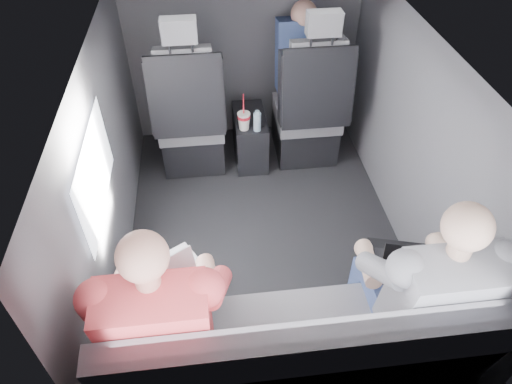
{
  "coord_description": "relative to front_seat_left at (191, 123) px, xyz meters",
  "views": [
    {
      "loc": [
        -0.3,
        -2.08,
        2.33
      ],
      "look_at": [
        -0.06,
        -0.05,
        0.46
      ],
      "focal_mm": 32.0,
      "sensor_mm": 36.0,
      "label": 1
    }
  ],
  "objects": [
    {
      "name": "floor",
      "position": [
        0.45,
        -0.84,
        -0.4
      ],
      "size": [
        2.6,
        2.6,
        0.0
      ],
      "primitive_type": "plane",
      "color": "black",
      "rests_on": "ground"
    },
    {
      "name": "ceiling",
      "position": [
        0.45,
        -0.84,
        0.95
      ],
      "size": [
        2.6,
        2.6,
        0.0
      ],
      "primitive_type": "plane",
      "rotation": [
        3.14,
        0.0,
        0.0
      ],
      "color": "#B2B2AD",
      "rests_on": "panel_back"
    },
    {
      "name": "panel_left",
      "position": [
        -0.45,
        -0.84,
        0.27
      ],
      "size": [
        0.02,
        2.6,
        1.35
      ],
      "primitive_type": "cube",
      "color": "#56565B",
      "rests_on": "floor"
    },
    {
      "name": "panel_right",
      "position": [
        1.35,
        -0.84,
        0.27
      ],
      "size": [
        0.02,
        2.6,
        1.35
      ],
      "primitive_type": "cube",
      "color": "#56565B",
      "rests_on": "floor"
    },
    {
      "name": "panel_front",
      "position": [
        0.45,
        0.46,
        0.27
      ],
      "size": [
        1.8,
        0.02,
        1.35
      ],
      "primitive_type": "cube",
      "color": "#56565B",
      "rests_on": "floor"
    },
    {
      "name": "panel_back",
      "position": [
        0.45,
        -2.14,
        0.27
      ],
      "size": [
        1.8,
        0.02,
        1.35
      ],
      "primitive_type": "cube",
      "color": "#56565B",
      "rests_on": "floor"
    },
    {
      "name": "side_window",
      "position": [
        -0.43,
        -1.14,
        0.5
      ],
      "size": [
        0.02,
        0.75,
        0.42
      ],
      "primitive_type": "cube",
      "color": "white",
      "rests_on": "panel_left"
    },
    {
      "name": "seatbelt",
      "position": [
        0.9,
        -0.17,
        0.4
      ],
      "size": [
        0.35,
        0.11,
        0.59
      ],
      "primitive_type": "cube",
      "rotation": [
        -0.14,
        0.49,
        0.0
      ],
      "color": "black",
      "rests_on": "front_seat_right"
    },
    {
      "name": "front_seat_left",
      "position": [
        0.0,
        0.0,
        0.0
      ],
      "size": [
        0.52,
        0.58,
        1.26
      ],
      "color": "black",
      "rests_on": "floor"
    },
    {
      "name": "front_seat_right",
      "position": [
        0.9,
        0.0,
        0.0
      ],
      "size": [
        0.52,
        0.58,
        1.26
      ],
      "color": "black",
      "rests_on": "floor"
    },
    {
      "name": "center_console",
      "position": [
        0.45,
        0.04,
        -0.2
      ],
      "size": [
        0.24,
        0.48,
        0.41
      ],
      "color": "black",
      "rests_on": "floor"
    },
    {
      "name": "rear_bench",
      "position": [
        0.45,
        -1.9,
        -0.09
      ],
      "size": [
        1.6,
        0.57,
        0.92
      ],
      "color": "slate",
      "rests_on": "floor"
    },
    {
      "name": "soda_cup",
      "position": [
        0.39,
        -0.12,
        0.07
      ],
      "size": [
        0.1,
        0.1,
        0.29
      ],
      "color": "white",
      "rests_on": "center_console"
    },
    {
      "name": "water_bottle",
      "position": [
        0.48,
        -0.15,
        0.07
      ],
      "size": [
        0.06,
        0.06,
        0.16
      ],
      "color": "#B1D5F0",
      "rests_on": "center_console"
    },
    {
      "name": "laptop_white",
      "position": [
        -0.11,
        -1.6,
        0.23
      ],
      "size": [
        0.4,
        0.44,
        0.24
      ],
      "color": "silver",
      "rests_on": "passenger_rear_left"
    },
    {
      "name": "laptop_black",
      "position": [
        1.02,
        -1.65,
        0.23
      ],
      "size": [
        0.38,
        0.37,
        0.24
      ],
      "color": "black",
      "rests_on": "passenger_rear_right"
    },
    {
      "name": "passenger_rear_left",
      "position": [
        -0.11,
        -1.81,
        0.24
      ],
      "size": [
        0.52,
        0.63,
        1.24
      ],
      "color": "#2E2E32",
      "rests_on": "rear_bench"
    },
    {
      "name": "passenger_rear_right",
      "position": [
        1.02,
        -1.81,
        0.24
      ],
      "size": [
        0.52,
        0.63,
        1.25
      ],
      "color": "#334B71",
      "rests_on": "rear_bench"
    },
    {
      "name": "passenger_front_right",
      "position": [
        0.87,
        0.26,
        0.34
      ],
      "size": [
        0.38,
        0.38,
        0.74
      ],
      "color": "#334B71",
      "rests_on": "front_seat_right"
    }
  ]
}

